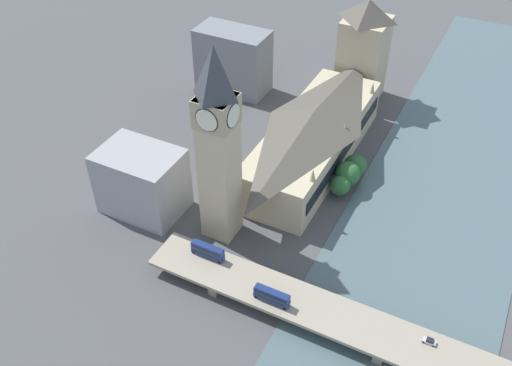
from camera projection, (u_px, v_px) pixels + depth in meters
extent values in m
plane|color=#4C4C4F|center=(343.00, 183.00, 224.98)|extent=(600.00, 600.00, 0.00)
cube|color=#4C6066|center=(436.00, 211.00, 212.09)|extent=(61.57, 360.00, 0.30)
cube|color=#C1B28E|center=(313.00, 142.00, 230.47)|extent=(27.47, 86.32, 18.06)
cube|color=black|center=(346.00, 150.00, 225.06)|extent=(0.40, 79.41, 5.42)
pyramid|color=#514C42|center=(315.00, 117.00, 222.49)|extent=(26.92, 84.59, 6.77)
cone|color=tan|center=(373.00, 88.00, 241.03)|extent=(2.20, 2.20, 5.00)
cone|color=tan|center=(346.00, 127.00, 218.63)|extent=(2.20, 2.20, 5.00)
cone|color=tan|center=(313.00, 175.00, 196.23)|extent=(2.20, 2.20, 5.00)
cube|color=#C1B28E|center=(219.00, 170.00, 186.94)|extent=(10.88, 10.88, 55.41)
cube|color=tan|center=(216.00, 111.00, 172.29)|extent=(11.54, 11.54, 9.80)
cylinder|color=black|center=(233.00, 115.00, 170.34)|extent=(0.50, 7.89, 7.89)
cylinder|color=silver|center=(233.00, 116.00, 170.30)|extent=(0.62, 7.31, 7.31)
cylinder|color=black|center=(200.00, 106.00, 174.25)|extent=(0.50, 7.89, 7.89)
cylinder|color=silver|center=(200.00, 106.00, 174.29)|extent=(0.62, 7.31, 7.31)
cylinder|color=black|center=(225.00, 102.00, 176.13)|extent=(7.89, 0.50, 7.89)
cylinder|color=silver|center=(226.00, 102.00, 176.21)|extent=(7.31, 0.62, 7.31)
cylinder|color=black|center=(207.00, 120.00, 168.46)|extent=(7.89, 0.50, 7.89)
cylinder|color=silver|center=(207.00, 120.00, 168.38)|extent=(7.31, 0.62, 7.31)
pyramid|color=#383D42|center=(214.00, 72.00, 163.74)|extent=(11.10, 11.10, 16.84)
cube|color=#C1B28E|center=(362.00, 59.00, 262.65)|extent=(19.62, 19.62, 38.99)
pyramid|color=#514C42|center=(369.00, 9.00, 247.29)|extent=(19.62, 19.62, 8.83)
cube|color=gray|center=(384.00, 343.00, 165.82)|extent=(3.00, 13.15, 4.52)
cube|color=gray|center=(222.00, 278.00, 184.70)|extent=(3.00, 13.15, 4.52)
cube|color=gray|center=(386.00, 337.00, 163.98)|extent=(155.14, 15.47, 1.20)
cube|color=navy|center=(272.00, 298.00, 172.19)|extent=(11.46, 2.45, 1.88)
cube|color=black|center=(272.00, 298.00, 171.95)|extent=(10.32, 2.51, 0.83)
cube|color=navy|center=(272.00, 294.00, 170.87)|extent=(11.23, 2.45, 2.21)
cube|color=black|center=(272.00, 294.00, 170.80)|extent=(10.32, 2.51, 1.06)
cube|color=navy|center=(272.00, 291.00, 170.11)|extent=(11.12, 2.33, 0.16)
cylinder|color=black|center=(259.00, 292.00, 175.18)|extent=(1.06, 0.28, 1.06)
cylinder|color=black|center=(256.00, 297.00, 173.66)|extent=(1.06, 0.28, 1.06)
cylinder|color=black|center=(288.00, 303.00, 171.82)|extent=(1.06, 0.28, 1.06)
cylinder|color=black|center=(284.00, 308.00, 170.30)|extent=(1.06, 0.28, 1.06)
cube|color=navy|center=(208.00, 253.00, 186.32)|extent=(11.58, 2.44, 1.99)
cube|color=black|center=(208.00, 252.00, 186.06)|extent=(10.42, 2.50, 0.87)
cube|color=navy|center=(208.00, 249.00, 184.93)|extent=(11.35, 2.44, 2.33)
cube|color=black|center=(208.00, 248.00, 184.86)|extent=(10.42, 2.50, 1.12)
cube|color=navy|center=(207.00, 246.00, 184.13)|extent=(11.23, 2.32, 0.16)
cylinder|color=black|center=(197.00, 248.00, 189.38)|extent=(1.01, 0.28, 1.01)
cylinder|color=black|center=(193.00, 252.00, 187.86)|extent=(1.01, 0.28, 1.01)
cylinder|color=black|center=(223.00, 258.00, 185.95)|extent=(1.01, 0.28, 1.01)
cylinder|color=black|center=(219.00, 262.00, 184.43)|extent=(1.01, 0.28, 1.01)
cube|color=silver|center=(429.00, 341.00, 161.44)|extent=(3.83, 1.80, 0.68)
cube|color=black|center=(430.00, 340.00, 161.00)|extent=(1.99, 1.62, 0.56)
cylinder|color=black|center=(425.00, 338.00, 162.65)|extent=(0.67, 0.22, 0.67)
cylinder|color=black|center=(423.00, 342.00, 161.55)|extent=(0.67, 0.22, 0.67)
cylinder|color=black|center=(435.00, 342.00, 161.64)|extent=(0.67, 0.22, 0.67)
cylinder|color=black|center=(433.00, 346.00, 160.54)|extent=(0.67, 0.22, 0.67)
cube|color=slate|center=(233.00, 60.00, 271.08)|extent=(33.94, 17.61, 30.23)
cube|color=#939399|center=(142.00, 181.00, 206.19)|extent=(29.21, 20.89, 24.91)
cube|color=slate|center=(227.00, 65.00, 282.18)|extent=(21.46, 14.65, 16.09)
cylinder|color=brown|center=(346.00, 185.00, 221.23)|extent=(0.70, 0.70, 3.33)
sphere|color=#2D6633|center=(348.00, 174.00, 217.53)|extent=(9.66, 9.66, 9.66)
cylinder|color=brown|center=(354.00, 176.00, 225.71)|extent=(0.70, 0.70, 2.92)
sphere|color=#2D6633|center=(355.00, 166.00, 222.27)|extent=(9.16, 9.16, 9.16)
cylinder|color=brown|center=(339.00, 195.00, 217.55)|extent=(0.70, 0.70, 2.55)
sphere|color=#2D6633|center=(340.00, 186.00, 214.61)|extent=(7.76, 7.76, 7.76)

